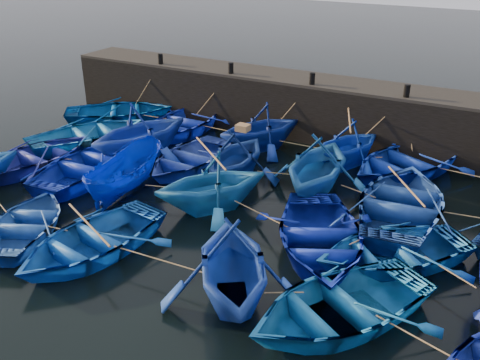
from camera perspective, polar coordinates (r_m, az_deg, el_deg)
The scene contains 31 objects.
ground at distance 16.58m, azimuth -5.37°, elevation -6.31°, with size 120.00×120.00×0.00m, color black.
quay_wall at distance 24.67m, azimuth 8.27°, elevation 7.47°, with size 26.00×2.50×2.50m, color black.
quay_top at distance 24.32m, azimuth 8.46°, elevation 10.41°, with size 26.00×2.50×0.12m, color black.
bollard_0 at distance 27.26m, azimuth -8.48°, elevation 12.66°, with size 0.24×0.24×0.50m, color black.
bollard_1 at distance 25.10m, azimuth -0.98°, elevation 11.86°, with size 0.24×0.24×0.50m, color black.
bollard_2 at distance 23.42m, azimuth 7.70°, elevation 10.68°, with size 0.24×0.24×0.50m, color black.
bollard_3 at distance 22.35m, azimuth 17.37°, elevation 9.07°, with size 0.24×0.24×0.50m, color black.
boat_0 at distance 27.16m, azimuth -12.70°, elevation 7.17°, with size 3.70×5.17×1.07m, color #003F87.
boat_1 at distance 25.09m, azimuth -6.19°, elevation 6.17°, with size 3.73×5.21×1.08m, color #1228AF.
boat_2 at distance 22.85m, azimuth 2.24°, elevation 5.69°, with size 3.37×3.91×2.06m, color navy.
boat_3 at distance 21.56m, azimuth 11.37°, elevation 3.81°, with size 3.17×3.68×1.93m, color #0A2FAC.
boat_4 at distance 21.50m, azimuth 17.23°, elevation 1.92°, with size 3.84×5.36×1.11m, color #0E2BA0.
boat_6 at distance 24.38m, azimuth -15.82°, elevation 4.78°, with size 3.73×5.21×1.08m, color #1460AD.
boat_7 at distance 22.27m, azimuth -10.57°, elevation 5.19°, with size 3.90×4.52×2.38m, color navy.
boat_8 at distance 21.16m, azimuth -5.49°, elevation 2.36°, with size 3.28×4.58×0.95m, color #2843B8.
boat_9 at distance 19.92m, azimuth -0.46°, elevation 2.67°, with size 3.32×3.85×2.02m, color navy.
boat_10 at distance 18.96m, azimuth 8.36°, elevation 1.72°, with size 3.85×4.46×2.35m, color #134D8F.
boat_11 at distance 18.15m, azimuth 17.01°, elevation -2.32°, with size 4.07×5.69×1.18m, color navy.
boat_13 at distance 22.71m, azimuth -20.61°, elevation 2.49°, with size 3.44×4.80×1.00m, color navy.
boat_14 at distance 21.13m, azimuth -15.81°, elevation 1.63°, with size 3.70×5.18×1.07m, color #0920A7.
boat_15 at distance 19.36m, azimuth -12.20°, elevation 0.65°, with size 1.53×4.05×1.57m, color #001AA7.
boat_16 at distance 17.76m, azimuth -3.09°, elevation -0.23°, with size 3.36×3.90×2.05m, color #165F9E.
boat_17 at distance 15.75m, azimuth 8.46°, elevation -6.01°, with size 3.74×5.22×1.08m, color #091B8C.
boat_18 at distance 15.67m, azimuth 15.85°, elevation -7.21°, with size 3.32×4.64×0.96m, color #12569E.
boat_21 at distance 17.79m, azimuth -21.75°, elevation -4.25°, with size 2.93×4.10×0.85m, color #1F4CA0.
boat_22 at distance 16.12m, azimuth -15.66°, elevation -6.16°, with size 3.44×4.81×1.00m, color #114FB7.
boat_23 at distance 13.40m, azimuth -0.83°, elevation -8.89°, with size 3.66×4.24×2.23m, color #163997.
boat_24 at distance 13.28m, azimuth 10.49°, elevation -12.93°, with size 3.57×5.00×1.04m, color #1263A8.
wooden_crate at distance 19.38m, azimuth 0.31°, elevation 5.60°, with size 0.46×0.40×0.24m, color olive.
mooring_ropes at distance 19.82m, azimuth 3.66°, elevation 2.07°, with size 18.47×11.72×2.10m.
loose_oars at distance 17.59m, azimuth 3.47°, elevation 1.47°, with size 9.66×11.88×1.11m.
Camera 1 is at (8.15, -11.60, 8.60)m, focal length 40.00 mm.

